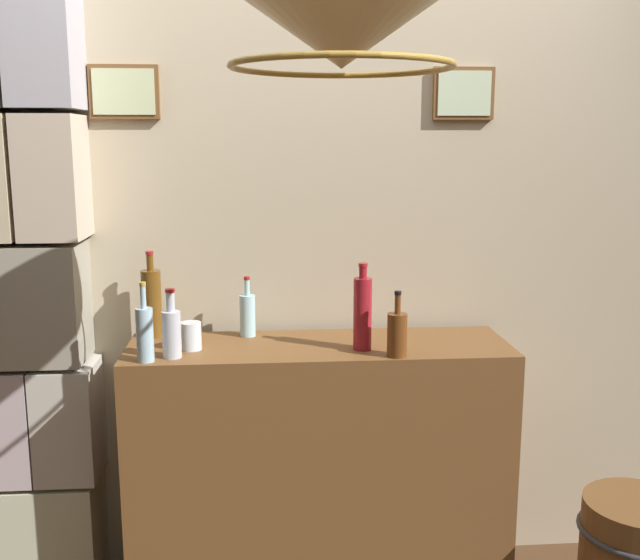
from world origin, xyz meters
TOP-DOWN VIEW (x-y plane):
  - panelled_rear_partition at (-0.00, 1.10)m, footprint 3.19×0.15m
  - stone_pillar at (-1.06, 0.96)m, footprint 0.45×0.32m
  - bar_shelf_unit at (0.00, 0.80)m, footprint 1.40×0.43m
  - liquor_bottle_gin at (-0.62, 0.96)m, footprint 0.07×0.07m
  - liquor_bottle_rum at (0.15, 0.73)m, footprint 0.07×0.07m
  - liquor_bottle_vodka at (0.26, 0.63)m, footprint 0.07×0.07m
  - liquor_bottle_amaro at (-0.52, 0.68)m, footprint 0.06×0.06m
  - liquor_bottle_tequila at (-0.60, 0.64)m, footprint 0.06×0.06m
  - liquor_bottle_vermouth at (-0.26, 0.94)m, footprint 0.06×0.06m
  - glass_tumbler_rocks at (-0.46, 0.77)m, footprint 0.08×0.08m
  - pendant_lamp at (-0.00, 0.08)m, footprint 0.57×0.57m

SIDE VIEW (x-z plane):
  - bar_shelf_unit at x=0.00m, z-range 0.00..1.00m
  - glass_tumbler_rocks at x=-0.46m, z-range 1.00..1.10m
  - liquor_bottle_vodka at x=0.26m, z-range 0.96..1.20m
  - liquor_bottle_vermouth at x=-0.26m, z-range 0.97..1.20m
  - liquor_bottle_amaro at x=-0.52m, z-range 0.97..1.21m
  - liquor_bottle_tequila at x=-0.60m, z-range 0.96..1.24m
  - liquor_bottle_gin at x=-0.62m, z-range 0.97..1.30m
  - liquor_bottle_rum at x=0.15m, z-range 0.98..1.29m
  - stone_pillar at x=-1.06m, z-range 0.02..2.75m
  - panelled_rear_partition at x=0.00m, z-range 0.07..2.88m
  - pendant_lamp at x=0.00m, z-range 1.69..2.31m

